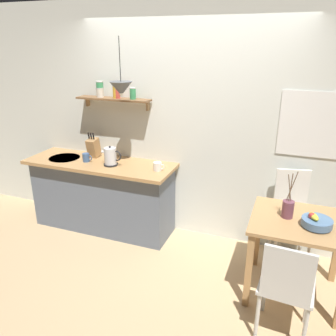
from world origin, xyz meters
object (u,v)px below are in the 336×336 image
Objects in this scene: fruit_bowl at (316,222)px; pendant_lamp at (121,88)px; dining_chair_far at (291,214)px; dining_table at (299,234)px; knife_block at (94,147)px; electric_kettle at (111,157)px; coffee_mug_by_sink at (86,158)px; twig_vase at (288,209)px; coffee_mug_spare at (158,166)px; dining_chair_near at (286,285)px.

pendant_lamp reaches higher than fruit_bowl.
pendant_lamp is at bearing -172.95° from dining_chair_far.
dining_table is 2.54m from knife_block.
electric_kettle reaches higher than dining_table.
electric_kettle reaches higher than coffee_mug_by_sink.
knife_block is at bearing 167.04° from twig_vase.
dining_table is 1.61m from coffee_mug_spare.
twig_vase is at bearing 158.36° from fruit_bowl.
electric_kettle is at bearing -176.36° from coffee_mug_spare.
knife_block is 2.40× the size of coffee_mug_spare.
electric_kettle is (-2.04, 0.97, 0.49)m from dining_chair_near.
pendant_lamp reaches higher than electric_kettle.
dining_chair_far reaches higher than dining_chair_near.
pendant_lamp reaches higher than dining_chair_near.
dining_table is 0.23m from fruit_bowl.
knife_block is at bearing 170.90° from coffee_mug_spare.
coffee_mug_spare is at bearing 3.64° from electric_kettle.
dining_chair_near is 2.70m from knife_block.
knife_block reaches higher than coffee_mug_by_sink.
twig_vase reaches higher than electric_kettle.
dining_chair_near is 2.42m from pendant_lamp.
dining_table is at bearing -14.85° from coffee_mug_spare.
coffee_mug_by_sink reaches higher than dining_chair_near.
dining_chair_near is at bearing -84.72° from twig_vase.
knife_block is (-2.37, 0.01, 0.47)m from dining_chair_far.
twig_vase is (-0.12, 0.02, 0.22)m from dining_table.
coffee_mug_by_sink is (-2.38, 0.97, 0.43)m from dining_chair_near.
pendant_lamp is (0.21, -0.05, 0.79)m from electric_kettle.
coffee_mug_spare reaches higher than dining_chair_near.
pendant_lamp is (-1.83, 0.91, 1.28)m from dining_chair_near.
dining_chair_near is at bearing -89.14° from dining_chair_far.
fruit_bowl is 2.61m from coffee_mug_by_sink.
pendant_lamp is (-1.90, 0.32, 1.15)m from dining_table.
fruit_bowl is at bearing 70.83° from dining_chair_near.
coffee_mug_spare is at bearing 165.15° from dining_table.
fruit_bowl reaches higher than dining_table.
pendant_lamp is at bearing -6.10° from coffee_mug_by_sink.
fruit_bowl is (0.18, 0.52, 0.31)m from dining_chair_near.
pendant_lamp is at bearing 170.41° from twig_vase.
electric_kettle is 0.58m from coffee_mug_spare.
twig_vase is 3.53× the size of coffee_mug_by_sink.
electric_kettle is 0.34m from coffee_mug_by_sink.
fruit_bowl is 0.57× the size of twig_vase.
dining_table is 0.84× the size of dining_chair_far.
dining_table is at bearing -9.96° from electric_kettle.
electric_kettle is (-1.99, 0.35, 0.14)m from twig_vase.
dining_table is 2.17m from electric_kettle.
dining_chair_near is 2.79× the size of knife_block.
twig_vase is at bearing -8.78° from coffee_mug_by_sink.
electric_kettle is 0.39m from knife_block.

